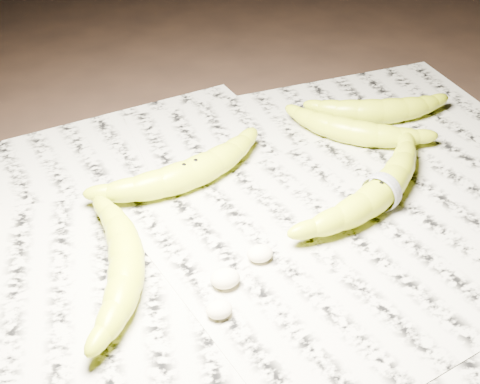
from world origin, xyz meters
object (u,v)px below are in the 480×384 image
object	(u,v)px
banana_left_b	(126,262)
banana_upper_b	(381,109)
banana_upper_a	(353,130)
banana_center	(189,172)
banana_taped	(382,189)

from	to	relation	value
banana_left_b	banana_upper_b	distance (m)	0.48
banana_upper_b	banana_left_b	bearing A→B (deg)	-140.06
banana_left_b	banana_upper_a	distance (m)	0.41
banana_upper_a	banana_center	bearing A→B (deg)	-132.72
banana_left_b	banana_upper_a	xyz separation A→B (m)	(0.36, 0.18, -0.00)
banana_left_b	banana_upper_a	size ratio (longest dim) A/B	1.10
banana_taped	banana_upper_b	size ratio (longest dim) A/B	1.32
banana_taped	banana_center	bearing A→B (deg)	120.41
banana_center	banana_upper_b	bearing A→B (deg)	-4.04
banana_center	banana_upper_a	xyz separation A→B (m)	(0.25, 0.04, -0.00)
banana_upper_b	banana_taped	bearing A→B (deg)	-104.71
banana_center	banana_taped	bearing A→B (deg)	-44.01
banana_center	banana_upper_a	world-z (taller)	banana_center
banana_taped	banana_upper_a	world-z (taller)	banana_taped
banana_left_b	banana_upper_a	world-z (taller)	banana_left_b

